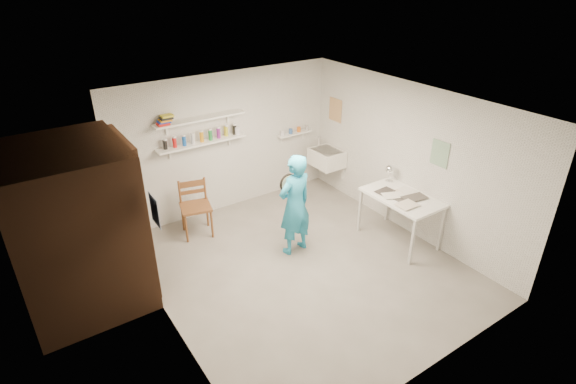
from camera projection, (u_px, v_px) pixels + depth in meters
floor at (303, 267)px, 6.54m from camera, size 4.00×4.50×0.02m
ceiling at (307, 105)px, 5.43m from camera, size 4.00×4.50×0.02m
wall_back at (227, 143)px, 7.64m from camera, size 4.00×0.02×2.40m
wall_front at (443, 283)px, 4.32m from camera, size 4.00×0.02×2.40m
wall_left at (158, 240)px, 4.98m from camera, size 0.02×4.50×2.40m
wall_right at (409, 160)px, 6.98m from camera, size 0.02×4.50×2.40m
doorway_recess at (134, 216)px, 5.85m from camera, size 0.02×0.90×2.00m
corridor_box at (75, 229)px, 5.48m from camera, size 1.40×1.50×2.10m
door_lintel at (122, 140)px, 5.38m from camera, size 0.06×1.05×0.10m
door_jamb_near at (148, 232)px, 5.50m from camera, size 0.06×0.10×2.00m
door_jamb_far at (124, 200)px, 6.23m from camera, size 0.06×0.10×2.00m
shelf_lower at (202, 143)px, 7.23m from camera, size 1.50×0.22×0.03m
shelf_upper at (200, 119)px, 7.05m from camera, size 1.50×0.22×0.03m
ledge_shelf at (295, 133)px, 8.29m from camera, size 0.70×0.14×0.03m
poster_left at (155, 211)px, 4.87m from camera, size 0.01×0.28×0.36m
poster_right_a at (335, 110)px, 8.13m from camera, size 0.01×0.34×0.42m
poster_right_b at (440, 154)px, 6.43m from camera, size 0.01×0.30×0.38m
belfast_sink at (327, 158)px, 8.33m from camera, size 0.48×0.60×0.30m
man at (295, 205)px, 6.55m from camera, size 0.61×0.44×1.58m
wall_clock at (288, 183)px, 6.60m from camera, size 0.29×0.07×0.28m
wooden_chair at (196, 207)px, 7.09m from camera, size 0.55×0.54×0.99m
work_table at (399, 219)px, 6.97m from camera, size 0.71×1.19×0.79m
desk_lamp at (390, 169)px, 7.13m from camera, size 0.15×0.15×0.15m
spray_cans at (202, 137)px, 7.18m from camera, size 1.31×0.06×0.17m
book_stack at (165, 120)px, 6.73m from camera, size 0.26×0.14×0.14m
ledge_pots at (295, 130)px, 8.26m from camera, size 0.48×0.07×0.09m
papers at (402, 195)px, 6.78m from camera, size 0.30×0.22×0.03m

